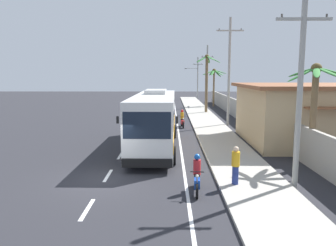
{
  "coord_description": "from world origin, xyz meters",
  "views": [
    {
      "loc": [
        3.06,
        -15.09,
        4.95
      ],
      "look_at": [
        2.92,
        6.85,
        1.7
      ],
      "focal_mm": 35.36,
      "sensor_mm": 36.0,
      "label": 1
    }
  ],
  "objects_px": {
    "utility_pole_mid": "(229,70)",
    "utility_pole_far": "(207,76)",
    "motorcycle_beside_bus": "(197,177)",
    "pedestrian_near_kerb": "(236,164)",
    "utility_pole_nearest": "(300,82)",
    "coach_bus_foreground": "(155,118)",
    "motorcycle_trailing": "(182,120)",
    "palm_nearest": "(207,75)",
    "palm_third": "(214,78)",
    "utility_pole_distant": "(197,77)",
    "palm_second": "(315,95)"
  },
  "relations": [
    {
      "from": "utility_pole_mid",
      "to": "utility_pole_far",
      "type": "bearing_deg",
      "value": 90.41
    },
    {
      "from": "motorcycle_beside_bus",
      "to": "utility_pole_far",
      "type": "bearing_deg",
      "value": 83.14
    },
    {
      "from": "pedestrian_near_kerb",
      "to": "utility_pole_nearest",
      "type": "height_order",
      "value": "utility_pole_nearest"
    },
    {
      "from": "motorcycle_beside_bus",
      "to": "utility_pole_nearest",
      "type": "xyz_separation_m",
      "value": [
        4.38,
        0.65,
        3.94
      ]
    },
    {
      "from": "utility_pole_nearest",
      "to": "utility_pole_mid",
      "type": "distance_m",
      "value": 17.76
    },
    {
      "from": "coach_bus_foreground",
      "to": "motorcycle_trailing",
      "type": "bearing_deg",
      "value": 76.1
    },
    {
      "from": "utility_pole_nearest",
      "to": "palm_nearest",
      "type": "relative_size",
      "value": 1.2
    },
    {
      "from": "pedestrian_near_kerb",
      "to": "utility_pole_far",
      "type": "height_order",
      "value": "utility_pole_far"
    },
    {
      "from": "utility_pole_nearest",
      "to": "palm_third",
      "type": "xyz_separation_m",
      "value": [
        1.2,
        36.94,
        -0.23
      ]
    },
    {
      "from": "motorcycle_beside_bus",
      "to": "palm_nearest",
      "type": "height_order",
      "value": "palm_nearest"
    },
    {
      "from": "coach_bus_foreground",
      "to": "palm_third",
      "type": "xyz_separation_m",
      "value": [
        7.74,
        29.08,
        2.37
      ]
    },
    {
      "from": "coach_bus_foreground",
      "to": "pedestrian_near_kerb",
      "type": "bearing_deg",
      "value": -63.65
    },
    {
      "from": "motorcycle_beside_bus",
      "to": "palm_third",
      "type": "relative_size",
      "value": 0.34
    },
    {
      "from": "utility_pole_nearest",
      "to": "utility_pole_distant",
      "type": "xyz_separation_m",
      "value": [
        -0.06,
        53.24,
        -0.17
      ]
    },
    {
      "from": "motorcycle_trailing",
      "to": "palm_second",
      "type": "distance_m",
      "value": 15.09
    },
    {
      "from": "motorcycle_trailing",
      "to": "utility_pole_distant",
      "type": "distance_m",
      "value": 37.02
    },
    {
      "from": "utility_pole_mid",
      "to": "palm_nearest",
      "type": "distance_m",
      "value": 10.29
    },
    {
      "from": "utility_pole_far",
      "to": "utility_pole_distant",
      "type": "bearing_deg",
      "value": 90.11
    },
    {
      "from": "palm_third",
      "to": "motorcycle_trailing",
      "type": "bearing_deg",
      "value": -105.34
    },
    {
      "from": "coach_bus_foreground",
      "to": "utility_pole_nearest",
      "type": "height_order",
      "value": "utility_pole_nearest"
    },
    {
      "from": "palm_third",
      "to": "utility_pole_mid",
      "type": "bearing_deg",
      "value": -93.26
    },
    {
      "from": "coach_bus_foreground",
      "to": "palm_second",
      "type": "xyz_separation_m",
      "value": [
        8.68,
        -4.44,
        1.82
      ]
    },
    {
      "from": "coach_bus_foreground",
      "to": "pedestrian_near_kerb",
      "type": "distance_m",
      "value": 8.86
    },
    {
      "from": "utility_pole_nearest",
      "to": "palm_second",
      "type": "relative_size",
      "value": 1.6
    },
    {
      "from": "utility_pole_nearest",
      "to": "coach_bus_foreground",
      "type": "bearing_deg",
      "value": 129.76
    },
    {
      "from": "motorcycle_trailing",
      "to": "palm_nearest",
      "type": "bearing_deg",
      "value": 72.98
    },
    {
      "from": "utility_pole_distant",
      "to": "palm_nearest",
      "type": "relative_size",
      "value": 1.13
    },
    {
      "from": "palm_second",
      "to": "motorcycle_trailing",
      "type": "bearing_deg",
      "value": 116.14
    },
    {
      "from": "palm_nearest",
      "to": "utility_pole_mid",
      "type": "bearing_deg",
      "value": -84.39
    },
    {
      "from": "coach_bus_foreground",
      "to": "utility_pole_mid",
      "type": "relative_size",
      "value": 1.2
    },
    {
      "from": "motorcycle_trailing",
      "to": "palm_third",
      "type": "bearing_deg",
      "value": 74.66
    },
    {
      "from": "utility_pole_mid",
      "to": "palm_third",
      "type": "bearing_deg",
      "value": 86.74
    },
    {
      "from": "palm_second",
      "to": "palm_third",
      "type": "bearing_deg",
      "value": 91.6
    },
    {
      "from": "palm_nearest",
      "to": "motorcycle_trailing",
      "type": "bearing_deg",
      "value": -107.02
    },
    {
      "from": "palm_nearest",
      "to": "palm_second",
      "type": "distance_m",
      "value": 24.76
    },
    {
      "from": "motorcycle_trailing",
      "to": "utility_pole_far",
      "type": "bearing_deg",
      "value": 77.02
    },
    {
      "from": "motorcycle_beside_bus",
      "to": "utility_pole_far",
      "type": "xyz_separation_m",
      "value": [
        4.35,
        36.14,
        4.06
      ]
    },
    {
      "from": "utility_pole_far",
      "to": "utility_pole_nearest",
      "type": "bearing_deg",
      "value": -89.96
    },
    {
      "from": "palm_second",
      "to": "palm_third",
      "type": "xyz_separation_m",
      "value": [
        -0.94,
        33.52,
        0.54
      ]
    },
    {
      "from": "pedestrian_near_kerb",
      "to": "palm_nearest",
      "type": "xyz_separation_m",
      "value": [
        1.73,
        28.0,
        3.85
      ]
    },
    {
      "from": "motorcycle_beside_bus",
      "to": "pedestrian_near_kerb",
      "type": "distance_m",
      "value": 1.89
    },
    {
      "from": "utility_pole_mid",
      "to": "utility_pole_distant",
      "type": "xyz_separation_m",
      "value": [
        -0.16,
        35.49,
        -0.91
      ]
    },
    {
      "from": "utility_pole_far",
      "to": "palm_second",
      "type": "xyz_separation_m",
      "value": [
        2.16,
        -32.07,
        -0.89
      ]
    },
    {
      "from": "motorcycle_beside_bus",
      "to": "utility_pole_mid",
      "type": "height_order",
      "value": "utility_pole_mid"
    },
    {
      "from": "utility_pole_far",
      "to": "pedestrian_near_kerb",
      "type": "bearing_deg",
      "value": -94.2
    },
    {
      "from": "utility_pole_distant",
      "to": "motorcycle_trailing",
      "type": "bearing_deg",
      "value": -96.72
    },
    {
      "from": "palm_third",
      "to": "utility_pole_distant",
      "type": "bearing_deg",
      "value": 94.4
    },
    {
      "from": "coach_bus_foreground",
      "to": "palm_third",
      "type": "distance_m",
      "value": 30.18
    },
    {
      "from": "utility_pole_mid",
      "to": "palm_second",
      "type": "bearing_deg",
      "value": -81.93
    },
    {
      "from": "utility_pole_distant",
      "to": "pedestrian_near_kerb",
      "type": "bearing_deg",
      "value": -92.77
    }
  ]
}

